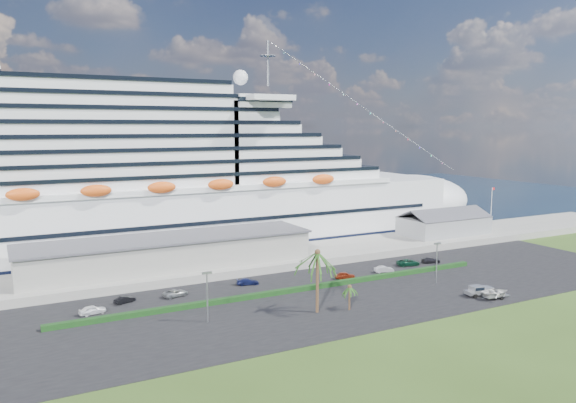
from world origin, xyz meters
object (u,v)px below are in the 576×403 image
parked_car_3 (248,282)px  pickup_truck (479,290)px  boat_trailer (496,293)px  cruise_ship (155,185)px

parked_car_3 → pickup_truck: pickup_truck is taller
pickup_truck → boat_trailer: pickup_truck is taller
parked_car_3 → boat_trailer: (36.22, -29.52, 0.55)m
cruise_ship → pickup_truck: 80.15m
parked_car_3 → pickup_truck: bearing=-112.4°
boat_trailer → parked_car_3: bearing=140.8°
cruise_ship → boat_trailer: 83.17m
pickup_truck → parked_car_3: bearing=142.7°
parked_car_3 → boat_trailer: 46.73m
cruise_ship → pickup_truck: cruise_ship is taller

